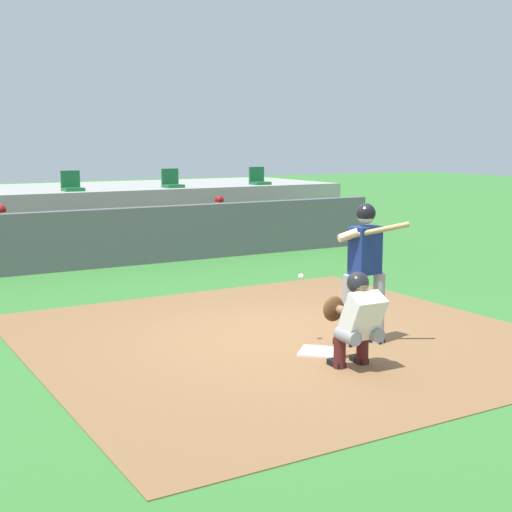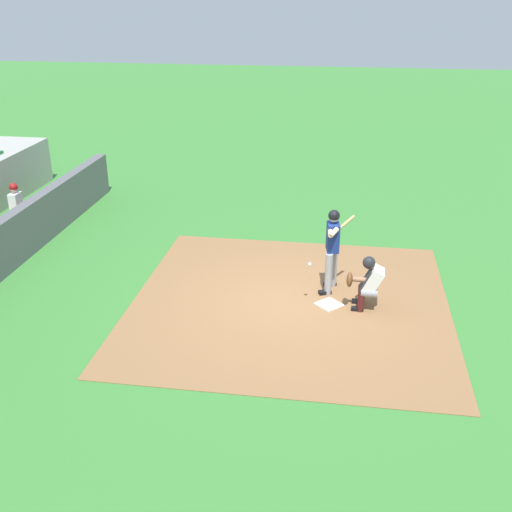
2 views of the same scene
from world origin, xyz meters
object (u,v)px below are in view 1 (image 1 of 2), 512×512
Objects in this scene: stadium_seat_2 at (72,185)px; dugout_player_1 at (222,222)px; dugout_player_0 at (3,236)px; stadium_seat_3 at (172,182)px; home_plate at (318,351)px; batter_at_plate at (364,265)px; stadium_seat_4 at (259,180)px; catcher_crouched at (356,317)px.

dugout_player_1 is at bearing -34.40° from stadium_seat_2.
stadium_seat_2 is (-2.97, 2.03, 0.86)m from dugout_player_1.
dugout_player_0 is 2.71× the size of stadium_seat_2.
dugout_player_0 is 2.71× the size of stadium_seat_3.
dugout_player_0 is at bearing -156.31° from stadium_seat_3.
dugout_player_1 is (2.97, 8.14, 0.65)m from home_plate.
batter_at_plate is (0.69, 0.01, 1.01)m from home_plate.
stadium_seat_2 reaches higher than dugout_player_0.
dugout_player_1 is 2.71× the size of stadium_seat_4.
stadium_seat_4 reaches higher than batter_at_plate.
catcher_crouched is 3.16× the size of stadium_seat_2.
batter_at_plate reaches higher than dugout_player_1.
home_plate is at bearing -104.33° from stadium_seat_3.
batter_at_plate is 3.76× the size of stadium_seat_4.
home_plate is 0.29× the size of catcher_crouched.
dugout_player_0 is at bearing -164.30° from stadium_seat_4.
stadium_seat_4 is (5.20, 10.90, 0.93)m from catcher_crouched.
home_plate is 8.42m from dugout_player_0.
catcher_crouched is (0.00, -0.72, 0.59)m from home_plate.
stadium_seat_2 is 1.00× the size of stadium_seat_4.
stadium_seat_3 is (2.60, 10.18, 1.51)m from home_plate.
dugout_player_1 is (5.01, 0.00, 0.00)m from dugout_player_0.
stadium_seat_2 is at bearing 93.88° from batter_at_plate.
batter_at_plate is at bearing -71.46° from dugout_player_0.
home_plate is 1.23m from batter_at_plate.
batter_at_plate is 1.39× the size of dugout_player_1.
batter_at_plate is 8.46m from dugout_player_1.
dugout_player_1 is (2.97, 8.86, 0.06)m from catcher_crouched.
dugout_player_1 reaches higher than catcher_crouched.
stadium_seat_3 reaches higher than home_plate.
home_plate is 0.92× the size of stadium_seat_2.
stadium_seat_3 is at bearing 76.58° from catcher_crouched.
dugout_player_0 is (-2.04, 8.86, 0.06)m from catcher_crouched.
stadium_seat_2 reaches higher than catcher_crouched.
batter_at_plate is at bearing -113.91° from stadium_seat_4.
stadium_seat_4 is at bearing 15.70° from dugout_player_0.
dugout_player_1 is at bearing -137.60° from stadium_seat_4.
batter_at_plate is at bearing -100.63° from stadium_seat_3.
dugout_player_1 is at bearing 74.34° from batter_at_plate.
dugout_player_0 is 7.57m from stadium_seat_4.
dugout_player_0 is 1.00× the size of dugout_player_1.
batter_at_plate reaches higher than home_plate.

